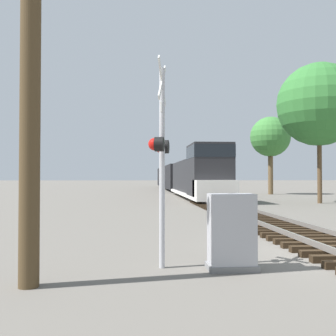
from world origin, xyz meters
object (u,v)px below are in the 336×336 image
Objects in this scene: tree_far_right at (319,105)px; freight_train at (178,177)px; utility_pole at (30,74)px; crossing_signal_near at (161,151)px; tree_mid_background at (270,137)px; relay_cabinet at (232,232)px.

freight_train is at bearing 109.76° from tree_far_right.
utility_pole is (-7.09, -42.98, 1.89)m from freight_train.
tree_mid_background reaches higher than crossing_signal_near.
relay_cabinet is 0.21× the size of utility_pole.
tree_far_right is (11.27, 19.61, 6.44)m from relay_cabinet.
crossing_signal_near reaches higher than freight_train.
tree_far_right reaches higher than utility_pole.
crossing_signal_near reaches higher than relay_cabinet.
tree_far_right is (15.13, 20.60, 3.46)m from utility_pole.
tree_far_right is at bearing -95.25° from tree_mid_background.
utility_pole is 25.79m from tree_far_right.
tree_far_right is 1.20× the size of tree_mid_background.
freight_train is 11.73× the size of crossing_signal_near.
utility_pole is 38.82m from tree_mid_background.
tree_mid_background is at bearing 170.14° from crossing_signal_near.
tree_mid_background is (12.60, 34.07, 5.51)m from relay_cabinet.
freight_train is 24.37m from tree_far_right.
tree_mid_background is at bearing -40.18° from freight_train.
relay_cabinet is (1.46, -0.29, -1.71)m from crossing_signal_near.
tree_far_right is at bearing -70.24° from freight_train.
crossing_signal_near is 36.79m from tree_mid_background.
crossing_signal_near is 2.26m from relay_cabinet.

